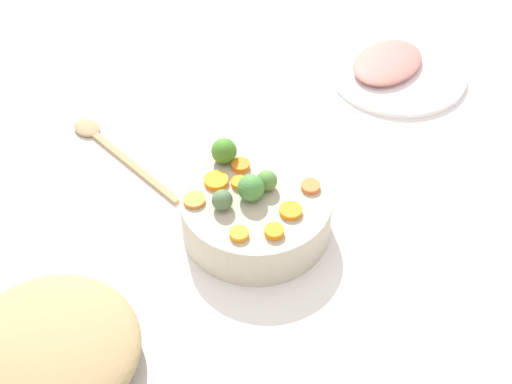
{
  "coord_description": "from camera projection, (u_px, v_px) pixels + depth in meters",
  "views": [
    {
      "loc": [
        -0.18,
        0.8,
        0.95
      ],
      "look_at": [
        -0.03,
        -0.01,
        0.1
      ],
      "focal_mm": 53.8,
      "sensor_mm": 36.0,
      "label": 1
    }
  ],
  "objects": [
    {
      "name": "carrot_slice_0",
      "position": [
        310.0,
        186.0,
        1.2
      ],
      "size": [
        0.04,
        0.04,
        0.01
      ],
      "primitive_type": "cylinder",
      "rotation": [
        0.0,
        0.0,
        3.7
      ],
      "color": "orange",
      "rests_on": "serving_bowl_carrots"
    },
    {
      "name": "carrot_slice_2",
      "position": [
        241.0,
        165.0,
        1.23
      ],
      "size": [
        0.04,
        0.04,
        0.01
      ],
      "primitive_type": "cylinder",
      "rotation": [
        0.0,
        0.0,
        3.57
      ],
      "color": "orange",
      "rests_on": "serving_bowl_carrots"
    },
    {
      "name": "stuffing_mound",
      "position": [
        49.0,
        349.0,
        0.9
      ],
      "size": [
        0.22,
        0.22,
        0.06
      ],
      "primitive_type": "ellipsoid",
      "color": "tan",
      "rests_on": "metal_pot"
    },
    {
      "name": "carrot_slice_4",
      "position": [
        291.0,
        211.0,
        1.16
      ],
      "size": [
        0.04,
        0.04,
        0.01
      ],
      "primitive_type": "cylinder",
      "rotation": [
        0.0,
        0.0,
        6.08
      ],
      "color": "orange",
      "rests_on": "serving_bowl_carrots"
    },
    {
      "name": "brussels_sprout_2",
      "position": [
        267.0,
        181.0,
        1.19
      ],
      "size": [
        0.03,
        0.03,
        0.03
      ],
      "primitive_type": "sphere",
      "color": "#508138",
      "rests_on": "serving_bowl_carrots"
    },
    {
      "name": "ham_slice_main",
      "position": [
        388.0,
        62.0,
        1.52
      ],
      "size": [
        0.19,
        0.21,
        0.02
      ],
      "primitive_type": "ellipsoid",
      "rotation": [
        0.0,
        0.0,
        1.09
      ],
      "color": "tan",
      "rests_on": "ham_plate"
    },
    {
      "name": "carrot_slice_1",
      "position": [
        239.0,
        234.0,
        1.13
      ],
      "size": [
        0.03,
        0.03,
        0.01
      ],
      "primitive_type": "cylinder",
      "rotation": [
        0.0,
        0.0,
        4.8
      ],
      "color": "orange",
      "rests_on": "serving_bowl_carrots"
    },
    {
      "name": "tabletop",
      "position": [
        236.0,
        236.0,
        1.24
      ],
      "size": [
        2.4,
        2.4,
        0.02
      ],
      "primitive_type": "cube",
      "color": "white",
      "rests_on": "ground"
    },
    {
      "name": "wooden_spoon",
      "position": [
        108.0,
        145.0,
        1.37
      ],
      "size": [
        0.25,
        0.19,
        0.01
      ],
      "color": "tan",
      "rests_on": "tabletop"
    },
    {
      "name": "carrot_slice_3",
      "position": [
        194.0,
        200.0,
        1.18
      ],
      "size": [
        0.04,
        0.04,
        0.01
      ],
      "primitive_type": "cylinder",
      "rotation": [
        0.0,
        0.0,
        1.74
      ],
      "color": "orange",
      "rests_on": "serving_bowl_carrots"
    },
    {
      "name": "serving_bowl_carrots",
      "position": [
        256.0,
        213.0,
        1.21
      ],
      "size": [
        0.24,
        0.24,
        0.07
      ],
      "primitive_type": "cylinder",
      "color": "#B7AC94",
      "rests_on": "tabletop"
    },
    {
      "name": "carrot_slice_7",
      "position": [
        274.0,
        232.0,
        1.13
      ],
      "size": [
        0.04,
        0.04,
        0.01
      ],
      "primitive_type": "cylinder",
      "rotation": [
        0.0,
        0.0,
        5.07
      ],
      "color": "orange",
      "rests_on": "serving_bowl_carrots"
    },
    {
      "name": "brussels_sprout_1",
      "position": [
        222.0,
        200.0,
        1.16
      ],
      "size": [
        0.03,
        0.03,
        0.03
      ],
      "primitive_type": "sphere",
      "color": "#4D6C42",
      "rests_on": "serving_bowl_carrots"
    },
    {
      "name": "carrot_slice_6",
      "position": [
        240.0,
        183.0,
        1.2
      ],
      "size": [
        0.04,
        0.04,
        0.01
      ],
      "primitive_type": "cylinder",
      "rotation": [
        0.0,
        0.0,
        2.36
      ],
      "color": "orange",
      "rests_on": "serving_bowl_carrots"
    },
    {
      "name": "carrot_slice_5",
      "position": [
        216.0,
        181.0,
        1.2
      ],
      "size": [
        0.04,
        0.04,
        0.01
      ],
      "primitive_type": "cylinder",
      "rotation": [
        0.0,
        0.0,
        6.12
      ],
      "color": "orange",
      "rests_on": "serving_bowl_carrots"
    },
    {
      "name": "brussels_sprout_0",
      "position": [
        251.0,
        188.0,
        1.17
      ],
      "size": [
        0.04,
        0.04,
        0.04
      ],
      "primitive_type": "sphere",
      "color": "#46873A",
      "rests_on": "serving_bowl_carrots"
    },
    {
      "name": "ham_plate",
      "position": [
        398.0,
        73.0,
        1.52
      ],
      "size": [
        0.27,
        0.27,
        0.01
      ],
      "primitive_type": "cylinder",
      "color": "white",
      "rests_on": "tabletop"
    },
    {
      "name": "brussels_sprout_3",
      "position": [
        224.0,
        151.0,
        1.23
      ],
      "size": [
        0.04,
        0.04,
        0.04
      ],
      "primitive_type": "sphere",
      "color": "#437F23",
      "rests_on": "serving_bowl_carrots"
    }
  ]
}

